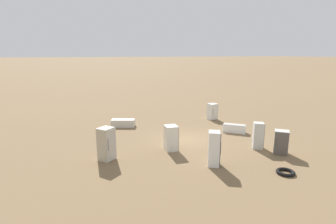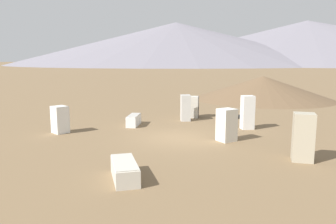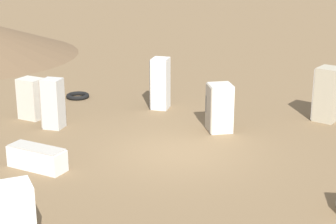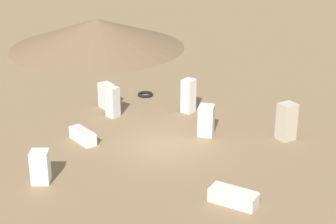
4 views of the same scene
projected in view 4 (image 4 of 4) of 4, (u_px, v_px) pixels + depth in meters
ground_plane at (164, 145)px, 27.33m from camera, size 1000.00×1000.00×0.00m
dirt_mound at (97, 33)px, 43.41m from camera, size 13.63×13.63×2.27m
discarded_fridge_0 at (188, 96)px, 31.00m from camera, size 0.87×0.88×1.90m
discarded_fridge_1 at (286, 121)px, 27.64m from camera, size 1.07×1.07×1.88m
discarded_fridge_2 at (233, 197)px, 22.17m from camera, size 2.07×1.44×0.61m
discarded_fridge_3 at (206, 120)px, 28.16m from camera, size 0.84×0.85×1.58m
discarded_fridge_4 at (83, 136)px, 27.57m from camera, size 1.62×1.59×0.63m
discarded_fridge_5 at (112, 102)px, 30.43m from camera, size 0.84×0.82×1.68m
discarded_fridge_6 at (40, 167)px, 23.64m from camera, size 0.84×0.84×1.45m
discarded_fridge_7 at (107, 96)px, 31.71m from camera, size 1.04×1.03×1.44m
scrap_tire at (145, 94)px, 33.72m from camera, size 0.91×0.91×0.17m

